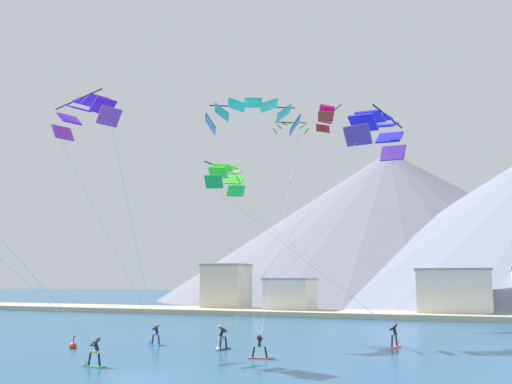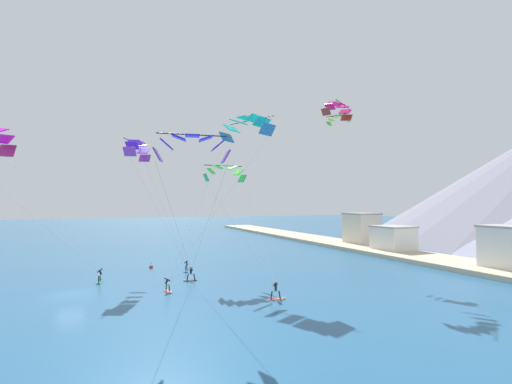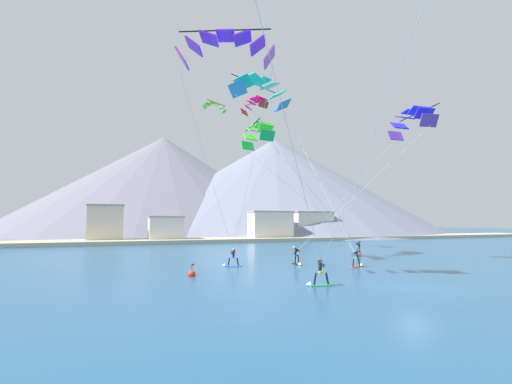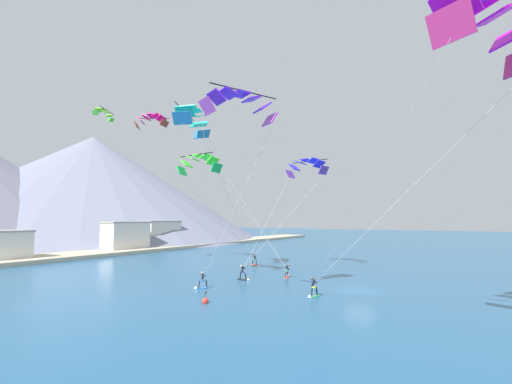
{
  "view_description": "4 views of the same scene",
  "coord_description": "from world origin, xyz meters",
  "px_view_note": "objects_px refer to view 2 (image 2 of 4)",
  "views": [
    {
      "loc": [
        16.24,
        -25.51,
        5.03
      ],
      "look_at": [
        1.75,
        11.48,
        11.06
      ],
      "focal_mm": 40.0,
      "sensor_mm": 36.0,
      "label": 1
    },
    {
      "loc": [
        39.75,
        3.27,
        9.22
      ],
      "look_at": [
        2.25,
        19.63,
        10.65
      ],
      "focal_mm": 24.0,
      "sensor_mm": 36.0,
      "label": 2
    },
    {
      "loc": [
        -16.14,
        -16.32,
        3.96
      ],
      "look_at": [
        -3.41,
        17.68,
        7.15
      ],
      "focal_mm": 24.0,
      "sensor_mm": 36.0,
      "label": 3
    },
    {
      "loc": [
        -33.43,
        -9.58,
        6.82
      ],
      "look_at": [
        1.78,
        12.8,
        10.15
      ],
      "focal_mm": 24.0,
      "sensor_mm": 36.0,
      "label": 4
    }
  ],
  "objects_px": {
    "race_marker_buoy": "(151,267)",
    "parafoil_kite_far_left": "(246,126)",
    "parafoil_kite_distant_high_outer": "(339,118)",
    "kitesurfer_far_right": "(187,268)",
    "kitesurfer_near_trail": "(278,294)",
    "kitesurfer_mid_center": "(100,277)",
    "kitesurfer_near_lead": "(189,276)",
    "kitesurfer_far_left": "(168,288)",
    "parafoil_kite_near_trail": "(225,172)",
    "parafoil_kite_distant_low_drift": "(338,109)",
    "parafoil_kite_near_lead": "(192,146)",
    "parafoil_kite_far_right": "(138,149)"
  },
  "relations": [
    {
      "from": "parafoil_kite_near_trail",
      "to": "kitesurfer_near_trail",
      "type": "bearing_deg",
      "value": 4.1
    },
    {
      "from": "kitesurfer_near_trail",
      "to": "parafoil_kite_distant_low_drift",
      "type": "height_order",
      "value": "parafoil_kite_distant_low_drift"
    },
    {
      "from": "kitesurfer_far_left",
      "to": "parafoil_kite_far_left",
      "type": "relative_size",
      "value": 0.09
    },
    {
      "from": "kitesurfer_near_trail",
      "to": "parafoil_kite_far_left",
      "type": "xyz_separation_m",
      "value": [
        -11.98,
        1.52,
        18.98
      ]
    },
    {
      "from": "kitesurfer_far_left",
      "to": "parafoil_kite_far_left",
      "type": "xyz_separation_m",
      "value": [
        -5.0,
        10.74,
        19.12
      ]
    },
    {
      "from": "kitesurfer_far_left",
      "to": "parafoil_kite_near_trail",
      "type": "height_order",
      "value": "parafoil_kite_near_trail"
    },
    {
      "from": "kitesurfer_near_trail",
      "to": "parafoil_kite_near_lead",
      "type": "bearing_deg",
      "value": -86.93
    },
    {
      "from": "kitesurfer_mid_center",
      "to": "parafoil_kite_far_right",
      "type": "bearing_deg",
      "value": 137.3
    },
    {
      "from": "kitesurfer_far_left",
      "to": "parafoil_kite_far_right",
      "type": "xyz_separation_m",
      "value": [
        -12.88,
        -2.18,
        16.41
      ]
    },
    {
      "from": "kitesurfer_far_right",
      "to": "parafoil_kite_distant_high_outer",
      "type": "distance_m",
      "value": 32.03
    },
    {
      "from": "kitesurfer_far_right",
      "to": "parafoil_kite_near_lead",
      "type": "relative_size",
      "value": 0.13
    },
    {
      "from": "kitesurfer_far_right",
      "to": "parafoil_kite_far_left",
      "type": "bearing_deg",
      "value": 49.94
    },
    {
      "from": "kitesurfer_near_trail",
      "to": "kitesurfer_far_right",
      "type": "distance_m",
      "value": 18.21
    },
    {
      "from": "kitesurfer_near_lead",
      "to": "parafoil_kite_near_trail",
      "type": "relative_size",
      "value": 0.13
    },
    {
      "from": "race_marker_buoy",
      "to": "kitesurfer_mid_center",
      "type": "bearing_deg",
      "value": -44.53
    },
    {
      "from": "kitesurfer_far_right",
      "to": "parafoil_kite_distant_high_outer",
      "type": "height_order",
      "value": "parafoil_kite_distant_high_outer"
    },
    {
      "from": "kitesurfer_near_trail",
      "to": "kitesurfer_far_right",
      "type": "relative_size",
      "value": 1.05
    },
    {
      "from": "kitesurfer_far_left",
      "to": "kitesurfer_far_right",
      "type": "bearing_deg",
      "value": 158.34
    },
    {
      "from": "parafoil_kite_distant_low_drift",
      "to": "kitesurfer_far_right",
      "type": "bearing_deg",
      "value": -116.1
    },
    {
      "from": "kitesurfer_near_lead",
      "to": "kitesurfer_far_left",
      "type": "xyz_separation_m",
      "value": [
        4.39,
        -3.18,
        -0.12
      ]
    },
    {
      "from": "kitesurfer_far_right",
      "to": "parafoil_kite_far_left",
      "type": "height_order",
      "value": "parafoil_kite_far_left"
    },
    {
      "from": "kitesurfer_mid_center",
      "to": "parafoil_kite_distant_high_outer",
      "type": "height_order",
      "value": "parafoil_kite_distant_high_outer"
    },
    {
      "from": "kitesurfer_far_left",
      "to": "kitesurfer_far_right",
      "type": "distance_m",
      "value": 11.32
    },
    {
      "from": "kitesurfer_far_left",
      "to": "parafoil_kite_near_lead",
      "type": "bearing_deg",
      "value": 5.61
    },
    {
      "from": "parafoil_kite_near_trail",
      "to": "parafoil_kite_far_left",
      "type": "bearing_deg",
      "value": 61.7
    },
    {
      "from": "race_marker_buoy",
      "to": "parafoil_kite_far_left",
      "type": "bearing_deg",
      "value": 47.98
    },
    {
      "from": "parafoil_kite_distant_high_outer",
      "to": "race_marker_buoy",
      "type": "bearing_deg",
      "value": -106.55
    },
    {
      "from": "kitesurfer_far_left",
      "to": "kitesurfer_mid_center",
      "type": "bearing_deg",
      "value": -140.54
    },
    {
      "from": "kitesurfer_mid_center",
      "to": "kitesurfer_far_right",
      "type": "distance_m",
      "value": 11.08
    },
    {
      "from": "race_marker_buoy",
      "to": "parafoil_kite_distant_high_outer",
      "type": "bearing_deg",
      "value": 73.45
    },
    {
      "from": "race_marker_buoy",
      "to": "kitesurfer_near_lead",
      "type": "bearing_deg",
      "value": 17.36
    },
    {
      "from": "kitesurfer_near_lead",
      "to": "kitesurfer_far_right",
      "type": "height_order",
      "value": "kitesurfer_near_lead"
    },
    {
      "from": "parafoil_kite_near_trail",
      "to": "parafoil_kite_distant_low_drift",
      "type": "height_order",
      "value": "parafoil_kite_distant_low_drift"
    },
    {
      "from": "kitesurfer_mid_center",
      "to": "parafoil_kite_near_trail",
      "type": "height_order",
      "value": "parafoil_kite_near_trail"
    },
    {
      "from": "parafoil_kite_near_trail",
      "to": "kitesurfer_far_left",
      "type": "bearing_deg",
      "value": -52.53
    },
    {
      "from": "kitesurfer_far_left",
      "to": "parafoil_kite_far_right",
      "type": "relative_size",
      "value": 0.11
    },
    {
      "from": "kitesurfer_mid_center",
      "to": "parafoil_kite_near_lead",
      "type": "xyz_separation_m",
      "value": [
        15.48,
        7.36,
        13.76
      ]
    },
    {
      "from": "parafoil_kite_distant_high_outer",
      "to": "parafoil_kite_distant_low_drift",
      "type": "bearing_deg",
      "value": -38.03
    },
    {
      "from": "parafoil_kite_near_lead",
      "to": "parafoil_kite_near_trail",
      "type": "relative_size",
      "value": 0.98
    },
    {
      "from": "parafoil_kite_far_left",
      "to": "kitesurfer_near_trail",
      "type": "bearing_deg",
      "value": -7.23
    },
    {
      "from": "kitesurfer_near_trail",
      "to": "kitesurfer_mid_center",
      "type": "distance_m",
      "value": 21.84
    },
    {
      "from": "kitesurfer_far_left",
      "to": "parafoil_kite_far_left",
      "type": "distance_m",
      "value": 22.5
    },
    {
      "from": "parafoil_kite_far_right",
      "to": "parafoil_kite_distant_low_drift",
      "type": "height_order",
      "value": "parafoil_kite_distant_low_drift"
    },
    {
      "from": "parafoil_kite_distant_low_drift",
      "to": "parafoil_kite_near_lead",
      "type": "bearing_deg",
      "value": -68.25
    },
    {
      "from": "kitesurfer_mid_center",
      "to": "parafoil_kite_distant_high_outer",
      "type": "distance_m",
      "value": 40.25
    },
    {
      "from": "parafoil_kite_far_right",
      "to": "parafoil_kite_distant_high_outer",
      "type": "relative_size",
      "value": 3.92
    },
    {
      "from": "kitesurfer_mid_center",
      "to": "parafoil_kite_distant_low_drift",
      "type": "height_order",
      "value": "parafoil_kite_distant_low_drift"
    },
    {
      "from": "parafoil_kite_near_lead",
      "to": "parafoil_kite_distant_high_outer",
      "type": "distance_m",
      "value": 30.96
    },
    {
      "from": "kitesurfer_mid_center",
      "to": "kitesurfer_far_left",
      "type": "xyz_separation_m",
      "value": [
        8.05,
        6.63,
        -0.09
      ]
    },
    {
      "from": "parafoil_kite_near_lead",
      "to": "parafoil_kite_distant_low_drift",
      "type": "height_order",
      "value": "parafoil_kite_distant_low_drift"
    }
  ]
}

